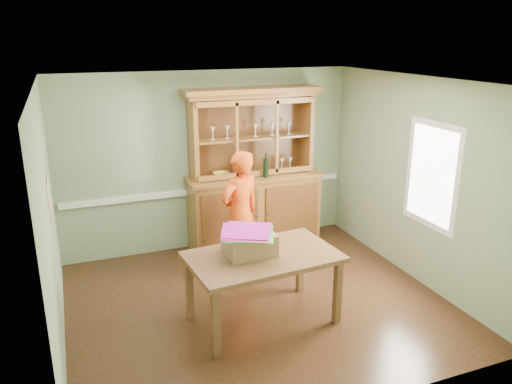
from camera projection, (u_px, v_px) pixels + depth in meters
name	position (u px, v px, depth m)	size (l,w,h in m)	color
floor	(257.00, 303.00, 6.20)	(4.50, 4.50, 0.00)	#432915
ceiling	(258.00, 82.00, 5.39)	(4.50, 4.50, 0.00)	white
wall_back	(209.00, 161.00, 7.57)	(4.50, 4.50, 0.00)	gray
wall_left	(50.00, 226.00, 5.02)	(4.00, 4.00, 0.00)	gray
wall_right	(416.00, 180.00, 6.57)	(4.00, 4.00, 0.00)	gray
wall_front	(348.00, 273.00, 4.02)	(4.50, 4.50, 0.00)	gray
chair_rail	(211.00, 190.00, 7.68)	(4.41, 0.05, 0.08)	white
framed_map	(49.00, 198.00, 5.23)	(0.03, 0.60, 0.46)	#362215
window_panel	(431.00, 175.00, 6.25)	(0.03, 0.96, 1.36)	white
china_hutch	(254.00, 193.00, 7.68)	(2.08, 0.69, 2.45)	#935927
dining_table	(263.00, 263.00, 5.61)	(1.74, 1.13, 0.83)	brown
cardboard_box	(250.00, 243.00, 5.57)	(0.54, 0.43, 0.25)	#97704E
kite_stack	(247.00, 233.00, 5.47)	(0.68, 0.68, 0.05)	#C4E71D
person	(240.00, 214.00, 6.74)	(0.63, 0.42, 1.74)	#E4440E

